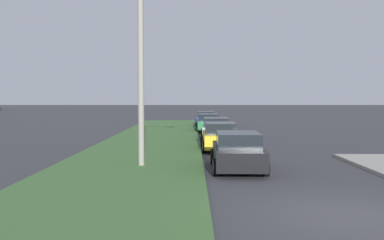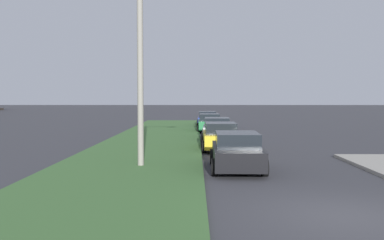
# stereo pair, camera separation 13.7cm
# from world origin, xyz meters

# --- Properties ---
(ground) EXTENTS (300.00, 300.00, 0.00)m
(ground) POSITION_xyz_m (0.00, 0.00, 0.00)
(ground) COLOR #38383D
(grass_median) EXTENTS (60.00, 6.00, 0.12)m
(grass_median) POSITION_xyz_m (10.00, 6.33, 0.06)
(grass_median) COLOR #3D6633
(grass_median) RESTS_ON ground
(parked_car_black) EXTENTS (4.33, 2.08, 1.47)m
(parked_car_black) POSITION_xyz_m (6.41, 2.02, 0.72)
(parked_car_black) COLOR black
(parked_car_black) RESTS_ON ground
(parked_car_yellow) EXTENTS (4.30, 2.02, 1.47)m
(parked_car_yellow) POSITION_xyz_m (12.76, 2.28, 0.72)
(parked_car_yellow) COLOR gold
(parked_car_yellow) RESTS_ON ground
(parked_car_silver) EXTENTS (4.36, 2.14, 1.47)m
(parked_car_silver) POSITION_xyz_m (18.32, 2.20, 0.72)
(parked_car_silver) COLOR #B2B5BA
(parked_car_silver) RESTS_ON ground
(parked_car_green) EXTENTS (4.31, 2.04, 1.47)m
(parked_car_green) POSITION_xyz_m (24.91, 2.50, 0.72)
(parked_car_green) COLOR #1E6B38
(parked_car_green) RESTS_ON ground
(parked_car_blue) EXTENTS (4.33, 2.08, 1.47)m
(parked_car_blue) POSITION_xyz_m (30.89, 2.50, 0.72)
(parked_car_blue) COLOR #23389E
(parked_car_blue) RESTS_ON ground
(streetlight) EXTENTS (0.37, 2.87, 7.50)m
(streetlight) POSITION_xyz_m (6.80, 5.44, 4.39)
(streetlight) COLOR gray
(streetlight) RESTS_ON ground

